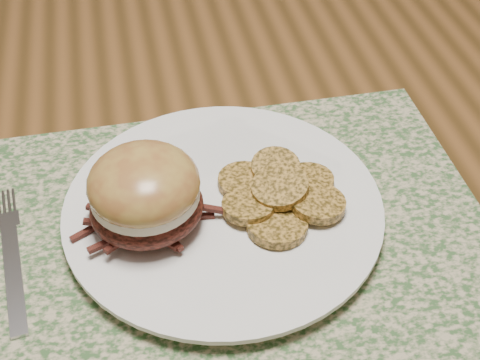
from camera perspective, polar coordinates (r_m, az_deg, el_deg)
name	(u,v)px	position (r m, az deg, el deg)	size (l,w,h in m)	color
placemat	(230,231)	(0.58, -0.89, -4.41)	(0.45, 0.33, 0.00)	#35582D
dinner_plate	(223,210)	(0.58, -1.43, -2.58)	(0.26, 0.26, 0.02)	white
pork_sandwich	(145,194)	(0.54, -8.11, -1.15)	(0.10, 0.10, 0.07)	black
roasted_potatoes	(279,194)	(0.57, 3.35, -1.17)	(0.12, 0.12, 0.03)	#AF7D33
fork	(12,255)	(0.59, -18.91, -6.11)	(0.03, 0.16, 0.00)	#B2B2B9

